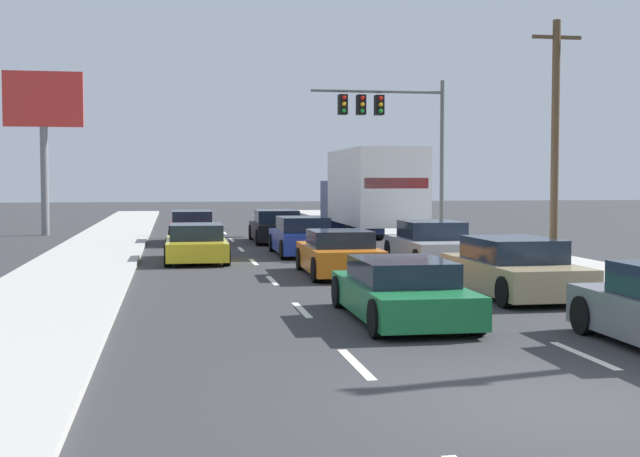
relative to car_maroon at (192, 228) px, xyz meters
name	(u,v)px	position (x,y,z in m)	size (l,w,h in m)	color
ground_plane	(278,244)	(3.43, -1.03, -0.61)	(140.00, 140.00, 0.00)	#333335
sidewalk_right	(484,250)	(10.26, -6.03, -0.54)	(3.17, 80.00, 0.14)	#B2AFA8
sidewalk_left	(92,255)	(-3.41, -6.03, -0.54)	(3.17, 80.00, 0.14)	#B2AFA8
lane_markings	(286,249)	(3.43, -3.51, -0.61)	(3.54, 62.00, 0.01)	silver
car_maroon	(192,228)	(0.00, 0.00, 0.00)	(1.88, 4.67, 1.33)	maroon
car_yellow	(196,244)	(-0.04, -7.90, -0.07)	(1.97, 4.43, 1.18)	yellow
car_black	(276,227)	(3.47, -0.05, 0.00)	(2.05, 4.65, 1.34)	black
car_blue	(302,237)	(3.60, -6.25, 0.00)	(1.89, 4.27, 1.32)	#1E389E
car_orange	(339,254)	(3.64, -12.60, -0.05)	(1.95, 4.15, 1.22)	orange
car_green	(401,291)	(3.34, -20.01, -0.08)	(1.94, 4.47, 1.12)	#196B38
box_truck	(369,192)	(6.70, -3.13, 1.50)	(2.77, 8.96, 3.71)	white
car_silver	(432,245)	(6.93, -10.36, -0.02)	(2.10, 4.66, 1.33)	#B7BABF
car_tan	(513,269)	(6.66, -17.21, -0.02)	(1.99, 4.51, 1.28)	tan
traffic_signal_mast	(384,117)	(9.33, 4.95, 4.99)	(6.59, 0.69, 7.42)	#595B56
utility_pole_mid	(555,133)	(12.55, -6.78, 3.61)	(1.80, 0.28, 8.16)	brown
roadside_billboard	(44,121)	(-6.62, 6.26, 4.72)	(3.60, 0.36, 7.61)	slate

